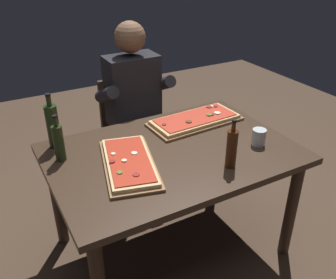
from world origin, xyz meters
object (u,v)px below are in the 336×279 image
tumbler_near_camera (259,137)px  seated_diner (136,103)px  pizza_rectangular_front (195,120)px  dining_table (172,165)px  oil_bottle_amber (59,142)px  wine_bottle_dark (53,126)px  diner_chair (131,128)px  vinegar_bottle_green (232,148)px  pizza_rectangular_left (129,163)px

tumbler_near_camera → seated_diner: size_ratio=0.07×
pizza_rectangular_front → tumbler_near_camera: bearing=-68.6°
dining_table → oil_bottle_amber: (-0.58, 0.21, 0.21)m
tumbler_near_camera → wine_bottle_dark: bearing=152.1°
wine_bottle_dark → diner_chair: bearing=35.2°
vinegar_bottle_green → tumbler_near_camera: bearing=20.7°
pizza_rectangular_left → wine_bottle_dark: 0.51m
dining_table → tumbler_near_camera: size_ratio=14.22×
dining_table → tumbler_near_camera: bearing=-20.7°
vinegar_bottle_green → tumbler_near_camera: vinegar_bottle_green is taller
diner_chair → dining_table: bearing=-96.9°
pizza_rectangular_front → oil_bottle_amber: size_ratio=2.33×
pizza_rectangular_left → vinegar_bottle_green: vinegar_bottle_green is taller
dining_table → pizza_rectangular_left: pizza_rectangular_left is taller
oil_bottle_amber → seated_diner: bearing=37.1°
dining_table → seated_diner: size_ratio=1.05×
diner_chair → seated_diner: size_ratio=0.65×
pizza_rectangular_front → vinegar_bottle_green: bearing=-103.0°
dining_table → seated_diner: 0.75m
pizza_rectangular_front → pizza_rectangular_left: (-0.60, -0.27, -0.00)m
dining_table → seated_diner: (0.10, 0.74, 0.10)m
oil_bottle_amber → seated_diner: (0.69, 0.52, -0.11)m
seated_diner → pizza_rectangular_left: bearing=-116.9°
oil_bottle_amber → tumbler_near_camera: 1.14m
pizza_rectangular_left → wine_bottle_dark: bearing=125.8°
pizza_rectangular_left → seated_diner: 0.85m
seated_diner → pizza_rectangular_front: bearing=-66.6°
dining_table → oil_bottle_amber: size_ratio=5.20×
dining_table → vinegar_bottle_green: bearing=-56.8°
vinegar_bottle_green → diner_chair: bearing=94.3°
tumbler_near_camera → diner_chair: diner_chair is taller
pizza_rectangular_front → diner_chair: 0.70m
pizza_rectangular_left → oil_bottle_amber: (-0.30, 0.24, 0.09)m
pizza_rectangular_front → wine_bottle_dark: (-0.89, 0.13, 0.12)m
vinegar_bottle_green → seated_diner: bearing=94.8°
pizza_rectangular_left → tumbler_near_camera: bearing=-11.6°
tumbler_near_camera → seated_diner: seated_diner is taller
oil_bottle_amber → tumbler_near_camera: oil_bottle_amber is taller
dining_table → vinegar_bottle_green: vinegar_bottle_green is taller
diner_chair → seated_diner: bearing=-90.0°
dining_table → diner_chair: 0.88m
diner_chair → pizza_rectangular_left: bearing=-113.6°
tumbler_near_camera → pizza_rectangular_left: bearing=168.4°
pizza_rectangular_left → seated_diner: (0.39, 0.76, -0.02)m
diner_chair → wine_bottle_dark: bearing=-144.8°
dining_table → diner_chair: (0.10, 0.86, -0.16)m
pizza_rectangular_front → tumbler_near_camera: 0.46m
pizza_rectangular_left → dining_table: bearing=5.3°
dining_table → wine_bottle_dark: (-0.57, 0.38, 0.23)m
pizza_rectangular_front → oil_bottle_amber: oil_bottle_amber is taller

